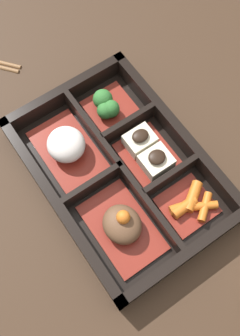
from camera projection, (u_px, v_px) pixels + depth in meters
The scene contains 8 objects.
ground_plane at pixel (120, 174), 0.58m from camera, with size 3.00×3.00×0.00m, color #382619.
bento_base at pixel (120, 173), 0.58m from camera, with size 0.31×0.22×0.01m.
bento_rim at pixel (121, 168), 0.56m from camera, with size 0.31×0.22×0.04m.
bowl_stew at pixel (122, 225), 0.53m from camera, with size 0.12×0.08×0.05m.
bowl_rice at pixel (67, 146), 0.57m from camera, with size 0.12×0.08×0.05m.
bowl_carrots at pixel (190, 204), 0.55m from camera, with size 0.07×0.07×0.02m.
bowl_tofu at pixel (148, 152), 0.57m from camera, with size 0.08×0.07×0.04m.
bowl_greens at pixel (107, 106), 0.60m from camera, with size 0.07×0.07×0.04m.
Camera 1 is at (-0.17, 0.12, 0.54)m, focal length 42.00 mm.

